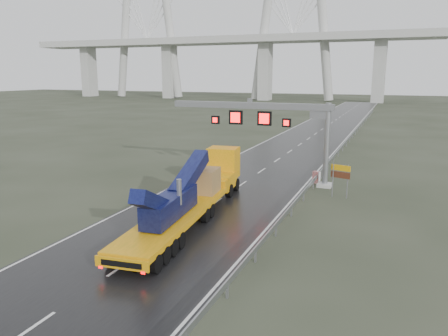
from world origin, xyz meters
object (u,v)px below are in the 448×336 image
at_px(sign_gantry, 272,120).
at_px(exit_sign_pair, 340,174).
at_px(striped_barrier, 316,177).
at_px(heavy_haul_truck, 197,189).

bearing_deg(sign_gantry, exit_sign_pair, -25.25).
xyz_separation_m(exit_sign_pair, striped_barrier, (-2.53, 4.02, -1.34)).
height_order(heavy_haul_truck, exit_sign_pair, heavy_haul_truck).
distance_m(heavy_haul_truck, exit_sign_pair, 11.56).
height_order(sign_gantry, striped_barrier, sign_gantry).
distance_m(heavy_haul_truck, striped_barrier, 13.18).
xyz_separation_m(heavy_haul_truck, striped_barrier, (6.23, 11.56, -1.13)).
bearing_deg(striped_barrier, sign_gantry, -140.80).
bearing_deg(sign_gantry, striped_barrier, 14.26).
height_order(sign_gantry, heavy_haul_truck, sign_gantry).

